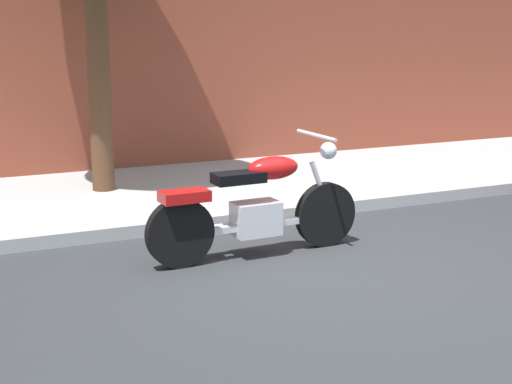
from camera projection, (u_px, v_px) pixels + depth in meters
name	position (u px, v px, depth m)	size (l,w,h in m)	color
ground_plane	(330.00, 268.00, 6.98)	(60.00, 60.00, 0.00)	#303335
sidewalk	(205.00, 190.00, 9.83)	(18.91, 3.12, 0.14)	#AEAEAE
motorcycle	(256.00, 208.00, 7.23)	(2.19, 0.70, 1.14)	black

